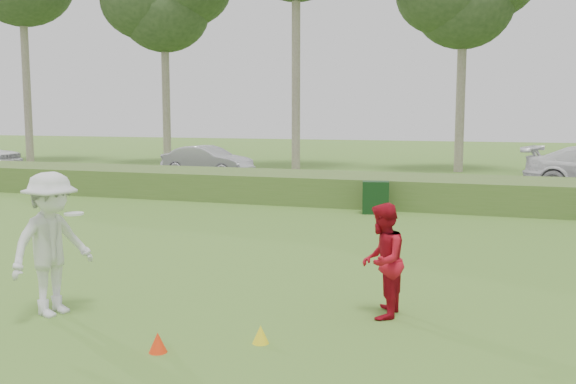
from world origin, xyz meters
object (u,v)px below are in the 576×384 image
(car_mid, at_px, (207,161))
(utility_cabinet, at_px, (376,197))
(player_red, at_px, (382,261))
(player_white, at_px, (52,244))
(cone_yellow, at_px, (261,334))
(cone_orange, at_px, (158,342))

(car_mid, bearing_deg, utility_cabinet, -123.24)
(car_mid, bearing_deg, player_red, -139.93)
(utility_cabinet, bearing_deg, player_red, -89.87)
(player_white, xyz_separation_m, cone_yellow, (3.26, -0.15, -0.92))
(player_white, bearing_deg, utility_cabinet, -0.22)
(cone_yellow, xyz_separation_m, car_mid, (-9.82, 18.79, 0.63))
(cone_orange, height_order, car_mid, car_mid)
(cone_yellow, bearing_deg, player_white, 177.38)
(player_red, distance_m, utility_cabinet, 9.58)
(player_white, distance_m, utility_cabinet, 11.11)
(utility_cabinet, relative_size, car_mid, 0.23)
(player_white, bearing_deg, player_red, -59.32)
(cone_yellow, relative_size, utility_cabinet, 0.25)
(cone_orange, distance_m, car_mid, 21.36)
(player_red, distance_m, cone_yellow, 2.12)
(cone_yellow, xyz_separation_m, utility_cabinet, (-0.65, 10.93, 0.35))
(utility_cabinet, height_order, car_mid, car_mid)
(cone_orange, bearing_deg, player_white, 159.02)
(cone_orange, height_order, cone_yellow, cone_orange)
(player_white, xyz_separation_m, car_mid, (-6.56, 18.64, -0.29))
(player_red, relative_size, cone_orange, 6.58)
(cone_orange, xyz_separation_m, utility_cabinet, (0.42, 11.62, 0.34))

